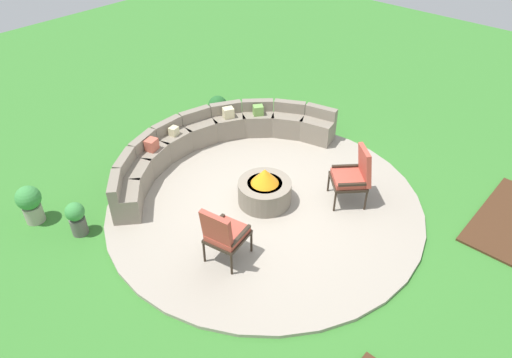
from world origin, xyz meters
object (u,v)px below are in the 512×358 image
(lounge_chair_front_right, at_px, (354,175))
(potted_plant_1, at_px, (76,218))
(fire_pit, at_px, (265,189))
(curved_stone_bench, at_px, (212,142))
(potted_plant_2, at_px, (30,203))
(potted_plant_0, at_px, (218,108))
(lounge_chair_front_left, at_px, (224,233))

(lounge_chair_front_right, xyz_separation_m, potted_plant_1, (-3.60, 2.85, -0.28))
(fire_pit, height_order, curved_stone_bench, curved_stone_bench)
(potted_plant_2, bearing_deg, potted_plant_0, 1.45)
(potted_plant_0, distance_m, potted_plant_2, 4.41)
(curved_stone_bench, bearing_deg, fire_pit, -104.05)
(curved_stone_bench, xyz_separation_m, lounge_chair_front_left, (-1.88, -2.21, 0.25))
(fire_pit, distance_m, potted_plant_2, 3.88)
(lounge_chair_front_left, xyz_separation_m, lounge_chair_front_right, (2.49, -0.63, 0.00))
(lounge_chair_front_left, relative_size, potted_plant_1, 1.72)
(lounge_chair_front_right, xyz_separation_m, potted_plant_2, (-3.94, 3.68, -0.22))
(lounge_chair_front_left, bearing_deg, fire_pit, 97.18)
(potted_plant_0, bearing_deg, lounge_chair_front_right, -97.16)
(fire_pit, bearing_deg, lounge_chair_front_right, -46.23)
(lounge_chair_front_left, height_order, lounge_chair_front_right, lounge_chair_front_right)
(potted_plant_0, xyz_separation_m, potted_plant_2, (-4.41, -0.11, 0.05))
(lounge_chair_front_left, distance_m, lounge_chair_front_right, 2.57)
(fire_pit, bearing_deg, potted_plant_1, 145.47)
(curved_stone_bench, xyz_separation_m, potted_plant_1, (-2.99, 0.01, -0.02))
(lounge_chair_front_left, height_order, potted_plant_2, lounge_chair_front_left)
(curved_stone_bench, relative_size, potted_plant_1, 7.77)
(curved_stone_bench, distance_m, lounge_chair_front_right, 2.92)
(lounge_chair_front_left, distance_m, potted_plant_1, 2.50)
(fire_pit, relative_size, lounge_chair_front_right, 0.87)
(lounge_chair_front_right, relative_size, potted_plant_1, 1.76)
(potted_plant_0, relative_size, potted_plant_2, 0.88)
(fire_pit, bearing_deg, curved_stone_bench, 75.95)
(lounge_chair_front_left, bearing_deg, curved_stone_bench, 128.99)
(lounge_chair_front_left, height_order, potted_plant_1, lounge_chair_front_left)
(lounge_chair_front_right, bearing_deg, fire_pit, 88.09)
(curved_stone_bench, distance_m, lounge_chair_front_left, 2.91)
(lounge_chair_front_left, relative_size, potted_plant_2, 1.51)
(fire_pit, height_order, lounge_chair_front_right, lounge_chair_front_right)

